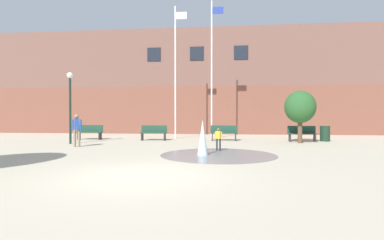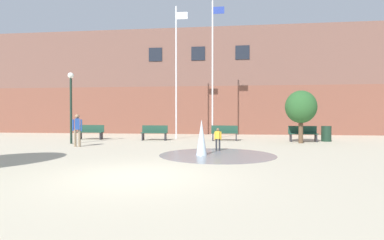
% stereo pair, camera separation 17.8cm
% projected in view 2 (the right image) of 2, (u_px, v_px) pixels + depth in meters
% --- Properties ---
extents(ground_plane, '(100.00, 100.00, 0.00)m').
position_uv_depth(ground_plane, '(135.00, 176.00, 7.60)').
color(ground_plane, '#BCB299').
extents(library_building, '(36.00, 6.05, 8.60)m').
position_uv_depth(library_building, '(201.00, 84.00, 26.98)').
color(library_building, brown).
rests_on(library_building, ground).
extents(splash_fountain, '(4.51, 4.51, 1.37)m').
position_uv_depth(splash_fountain, '(208.00, 144.00, 11.55)').
color(splash_fountain, gray).
rests_on(splash_fountain, ground).
extents(park_bench_far_left, '(1.60, 0.44, 0.91)m').
position_uv_depth(park_bench_far_left, '(91.00, 132.00, 18.94)').
color(park_bench_far_left, '#28282D').
rests_on(park_bench_far_left, ground).
extents(park_bench_under_left_flagpole, '(1.60, 0.44, 0.91)m').
position_uv_depth(park_bench_under_left_flagpole, '(154.00, 132.00, 18.28)').
color(park_bench_under_left_flagpole, '#28282D').
rests_on(park_bench_under_left_flagpole, ground).
extents(park_bench_near_trashcan, '(1.60, 0.44, 0.91)m').
position_uv_depth(park_bench_near_trashcan, '(224.00, 133.00, 18.02)').
color(park_bench_near_trashcan, '#28282D').
rests_on(park_bench_near_trashcan, ground).
extents(park_bench_far_right, '(1.60, 0.44, 0.91)m').
position_uv_depth(park_bench_far_right, '(303.00, 133.00, 17.27)').
color(park_bench_far_right, '#28282D').
rests_on(park_bench_far_right, ground).
extents(adult_near_bench, '(0.50, 0.39, 1.59)m').
position_uv_depth(adult_near_bench, '(77.00, 128.00, 14.58)').
color(adult_near_bench, '#89755B').
rests_on(adult_near_bench, ground).
extents(child_with_pink_shirt, '(0.31, 0.22, 0.99)m').
position_uv_depth(child_with_pink_shirt, '(218.00, 137.00, 12.91)').
color(child_with_pink_shirt, '#28282D').
rests_on(child_with_pink_shirt, ground).
extents(flagpole_left, '(0.80, 0.10, 8.63)m').
position_uv_depth(flagpole_left, '(177.00, 69.00, 19.52)').
color(flagpole_left, silver).
rests_on(flagpole_left, ground).
extents(flagpole_right, '(0.80, 0.10, 8.88)m').
position_uv_depth(flagpole_right, '(213.00, 66.00, 19.24)').
color(flagpole_right, silver).
rests_on(flagpole_right, ground).
extents(lamp_post_left_lane, '(0.32, 0.32, 3.83)m').
position_uv_depth(lamp_post_left_lane, '(71.00, 97.00, 16.07)').
color(lamp_post_left_lane, '#192D23').
rests_on(lamp_post_left_lane, ground).
extents(trash_can, '(0.56, 0.56, 0.90)m').
position_uv_depth(trash_can, '(326.00, 134.00, 17.53)').
color(trash_can, '#193323').
rests_on(trash_can, ground).
extents(street_tree_near_building, '(1.68, 1.68, 2.89)m').
position_uv_depth(street_tree_near_building, '(301.00, 107.00, 16.38)').
color(street_tree_near_building, brown).
rests_on(street_tree_near_building, ground).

